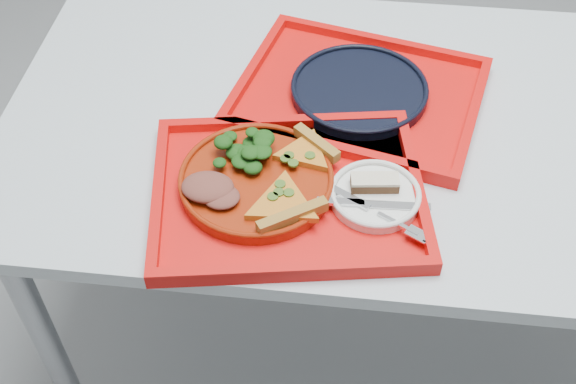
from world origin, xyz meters
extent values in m
plane|color=gray|center=(0.00, 0.00, 0.00)|extent=(10.00, 10.00, 0.00)
cube|color=silver|center=(0.00, 0.00, 0.73)|extent=(1.60, 0.80, 0.03)
cylinder|color=gray|center=(-0.72, -0.32, 0.36)|extent=(0.05, 0.05, 0.72)
cylinder|color=gray|center=(-0.72, 0.32, 0.36)|extent=(0.05, 0.05, 0.72)
cube|color=red|center=(-0.24, -0.21, 0.76)|extent=(0.50, 0.42, 0.01)
cube|color=red|center=(-0.13, 0.06, 0.76)|extent=(0.52, 0.44, 0.01)
cylinder|color=maroon|center=(-0.30, -0.20, 0.77)|extent=(0.26, 0.26, 0.02)
cylinder|color=white|center=(-0.10, -0.21, 0.77)|extent=(0.15, 0.15, 0.01)
cylinder|color=black|center=(-0.13, 0.06, 0.77)|extent=(0.26, 0.26, 0.02)
ellipsoid|color=black|center=(-0.32, -0.15, 0.80)|extent=(0.10, 0.09, 0.05)
ellipsoid|color=brown|center=(-0.37, -0.24, 0.79)|extent=(0.09, 0.07, 0.03)
cube|color=#462817|center=(-0.10, -0.19, 0.78)|extent=(0.08, 0.04, 0.02)
cube|color=beige|center=(-0.10, -0.19, 0.80)|extent=(0.08, 0.04, 0.01)
cube|color=silver|center=(-0.10, -0.23, 0.78)|extent=(0.19, 0.02, 0.01)
cube|color=silver|center=(-0.09, -0.25, 0.78)|extent=(0.17, 0.11, 0.01)
camera|label=1|loc=(-0.15, -1.02, 1.66)|focal=45.00mm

